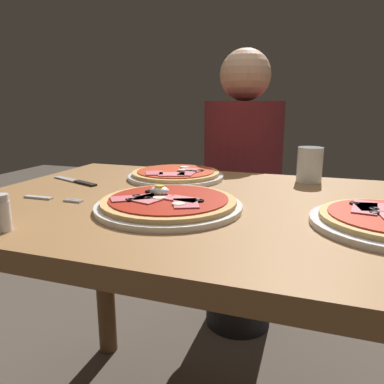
% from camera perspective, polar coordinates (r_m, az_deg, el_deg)
% --- Properties ---
extents(dining_table, '(1.20, 0.77, 0.75)m').
position_cam_1_polar(dining_table, '(0.89, 4.40, -9.19)').
color(dining_table, olive).
rests_on(dining_table, ground).
extents(pizza_foreground, '(0.32, 0.32, 0.05)m').
position_cam_1_polar(pizza_foreground, '(0.79, -3.68, -1.79)').
color(pizza_foreground, white).
rests_on(pizza_foreground, dining_table).
extents(pizza_across_right, '(0.29, 0.29, 0.03)m').
position_cam_1_polar(pizza_across_right, '(1.11, -2.51, 2.68)').
color(pizza_across_right, white).
rests_on(pizza_across_right, dining_table).
extents(water_glass_near, '(0.07, 0.07, 0.10)m').
position_cam_1_polar(water_glass_near, '(1.11, 17.75, 3.68)').
color(water_glass_near, silver).
rests_on(water_glass_near, dining_table).
extents(fork, '(0.16, 0.02, 0.00)m').
position_cam_1_polar(fork, '(0.93, -21.39, -0.93)').
color(fork, silver).
rests_on(fork, dining_table).
extents(knife, '(0.19, 0.09, 0.01)m').
position_cam_1_polar(knife, '(1.11, -17.36, 1.58)').
color(knife, silver).
rests_on(knife, dining_table).
extents(salt_shaker, '(0.03, 0.03, 0.07)m').
position_cam_1_polar(salt_shaker, '(0.73, -27.41, -2.93)').
color(salt_shaker, white).
rests_on(salt_shaker, dining_table).
extents(diner_person, '(0.32, 0.32, 1.18)m').
position_cam_1_polar(diner_person, '(1.57, 7.64, -1.72)').
color(diner_person, black).
rests_on(diner_person, ground).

